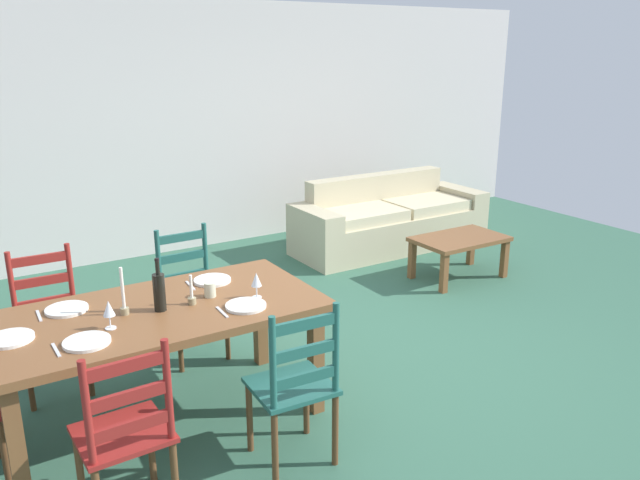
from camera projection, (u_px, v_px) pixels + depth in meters
ground_plane at (362, 357)px, 4.75m from camera, size 9.60×9.60×0.02m
wall_far at (190, 128)px, 7.04m from camera, size 9.60×0.16×2.70m
dining_table at (158, 323)px, 3.73m from camera, size 1.90×0.96×0.75m
dining_chair_near_left at (126, 434)px, 2.98m from camera, size 0.43×0.41×0.96m
dining_chair_near_right at (295, 385)px, 3.40m from camera, size 0.44×0.42×0.96m
dining_chair_far_left at (49, 322)px, 4.18m from camera, size 0.43×0.41×0.96m
dining_chair_far_right at (190, 294)px, 4.66m from camera, size 0.42×0.40×0.96m
dinner_plate_near_left at (87, 342)px, 3.27m from camera, size 0.24×0.24×0.02m
fork_near_left at (56, 350)px, 3.20m from camera, size 0.02×0.17×0.01m
dinner_plate_near_right at (246, 306)px, 3.73m from camera, size 0.24×0.24×0.02m
fork_near_right at (222, 312)px, 3.65m from camera, size 0.02×0.17×0.01m
dinner_plate_far_left at (67, 309)px, 3.68m from camera, size 0.24×0.24×0.02m
fork_far_left at (39, 316)px, 3.60m from camera, size 0.02×0.17×0.01m
dinner_plate_far_right at (212, 280)px, 4.13m from camera, size 0.24×0.24×0.02m
fork_far_right at (190, 285)px, 4.06m from camera, size 0.03×0.17×0.01m
dinner_plate_head_west at (10, 339)px, 3.31m from camera, size 0.24×0.24×0.02m
wine_bottle at (159, 291)px, 3.65m from camera, size 0.07×0.07×0.32m
wine_glass_near_left at (109, 310)px, 3.41m from camera, size 0.06×0.06×0.16m
wine_glass_near_right at (256, 281)px, 3.84m from camera, size 0.06×0.06×0.16m
coffee_cup_primary at (210, 290)px, 3.88m from camera, size 0.07×0.07×0.09m
candle_tall at (124, 301)px, 3.61m from camera, size 0.05×0.05×0.28m
candle_short at (192, 296)px, 3.76m from camera, size 0.05×0.05×0.18m
couch at (387, 221)px, 7.30m from camera, size 2.28×0.81×0.80m
coffee_table at (459, 243)px, 6.27m from camera, size 0.90×0.56×0.42m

